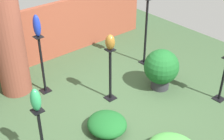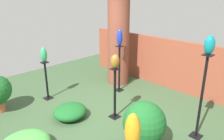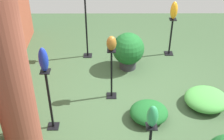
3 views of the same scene
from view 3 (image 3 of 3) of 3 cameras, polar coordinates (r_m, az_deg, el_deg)
The scene contains 13 objects.
ground_plane at distance 6.35m, azimuth 2.93°, elevation -4.96°, with size 8.00×8.00×0.00m, color #385133.
brick_pillar at distance 4.76m, azimuth -17.99°, elevation -2.03°, with size 0.60×0.60×2.68m, color brown.
pedestal_cobalt at distance 5.45m, azimuth -11.28°, elevation -5.92°, with size 0.20×0.20×1.23m.
pedestal_amber at distance 7.60m, azimuth 10.65°, elevation 5.67°, with size 0.20×0.20×0.94m.
pedestal_bronze at distance 6.06m, azimuth -0.09°, elevation -1.15°, with size 0.20×0.20×1.09m.
pedestal_teal at distance 7.26m, azimuth -4.70°, elevation 7.45°, with size 0.20×0.20×1.56m.
art_vase_cobalt at distance 4.93m, azimuth -12.43°, elevation 1.86°, with size 0.14×0.15×0.43m, color #192D9E.
art_vase_jade at distance 4.31m, azimuth 7.41°, elevation -8.41°, with size 0.15×0.16×0.36m, color #2D9356.
art_vase_amber at distance 7.28m, azimuth 11.26°, elevation 10.64°, with size 0.17×0.16×0.42m, color orange.
art_vase_bronze at distance 5.66m, azimuth -0.10°, elevation 4.90°, with size 0.17×0.18×0.29m, color brown.
potted_plant_front_left at distance 6.94m, azimuth 2.99°, elevation 3.73°, with size 0.71×0.71×0.86m.
foliage_bed_east at distance 5.82m, azimuth 6.75°, elevation -7.71°, with size 0.67×0.71×0.29m, color #195923.
foliage_bed_west at distance 6.33m, azimuth 16.85°, elevation -5.12°, with size 0.79×0.84×0.30m, color #479942.
Camera 3 is at (-4.86, 0.34, 4.07)m, focal length 50.00 mm.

